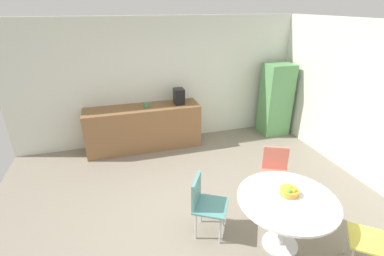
% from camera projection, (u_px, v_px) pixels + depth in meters
% --- Properties ---
extents(ground_plane, '(6.00, 6.00, 0.00)m').
position_uv_depth(ground_plane, '(205.00, 231.00, 3.76)').
color(ground_plane, gray).
extents(wall_back, '(6.00, 0.10, 2.60)m').
position_uv_depth(wall_back, '(160.00, 82.00, 5.85)').
color(wall_back, silver).
rests_on(wall_back, ground_plane).
extents(counter_block, '(2.31, 0.60, 0.90)m').
position_uv_depth(counter_block, '(144.00, 128.00, 5.78)').
color(counter_block, brown).
rests_on(counter_block, ground_plane).
extents(locker_cabinet, '(0.60, 0.50, 1.62)m').
position_uv_depth(locker_cabinet, '(276.00, 100.00, 6.32)').
color(locker_cabinet, '#599959').
rests_on(locker_cabinet, ground_plane).
extents(round_table, '(1.17, 1.17, 0.73)m').
position_uv_depth(round_table, '(286.00, 207.00, 3.30)').
color(round_table, silver).
rests_on(round_table, ground_plane).
extents(chair_teal, '(0.58, 0.58, 0.83)m').
position_uv_depth(chair_teal, '(203.00, 199.00, 3.55)').
color(chair_teal, silver).
rests_on(chair_teal, ground_plane).
extents(chair_yellow, '(0.59, 0.59, 0.83)m').
position_uv_depth(chair_yellow, '(382.00, 237.00, 2.98)').
color(chair_yellow, silver).
rests_on(chair_yellow, ground_plane).
extents(chair_coral, '(0.56, 0.56, 0.83)m').
position_uv_depth(chair_coral, '(275.00, 168.00, 4.23)').
color(chair_coral, silver).
rests_on(chair_coral, ground_plane).
extents(fruit_bowl, '(0.22, 0.22, 0.13)m').
position_uv_depth(fruit_bowl, '(290.00, 191.00, 3.30)').
color(fruit_bowl, gold).
rests_on(fruit_bowl, round_table).
extents(mug_white, '(0.13, 0.08, 0.09)m').
position_uv_depth(mug_white, '(146.00, 105.00, 5.56)').
color(mug_white, '#338C59').
rests_on(mug_white, counter_block).
extents(mug_green, '(0.13, 0.08, 0.09)m').
position_uv_depth(mug_green, '(180.00, 100.00, 5.85)').
color(mug_green, '#3F66BF').
rests_on(mug_green, counter_block).
extents(coffee_maker, '(0.20, 0.24, 0.32)m').
position_uv_depth(coffee_maker, '(179.00, 96.00, 5.72)').
color(coffee_maker, black).
rests_on(coffee_maker, counter_block).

